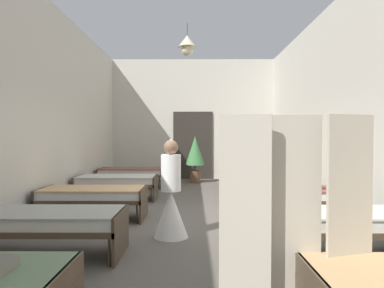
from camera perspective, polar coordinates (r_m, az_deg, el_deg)
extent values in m
cube|color=#59544C|center=(6.32, -0.04, -13.11)|extent=(6.34, 12.20, 0.10)
cube|color=beige|center=(12.03, 0.16, 4.23)|extent=(6.14, 0.20, 4.27)
cube|color=beige|center=(6.85, -25.92, 6.28)|extent=(0.20, 11.60, 4.27)
cube|color=beige|center=(6.81, 26.00, 6.31)|extent=(0.20, 11.60, 4.27)
cube|color=#2D2823|center=(11.90, 0.16, -0.23)|extent=(1.40, 0.06, 2.40)
cylinder|color=brown|center=(8.55, -0.83, 19.03)|extent=(0.02, 0.02, 0.28)
cone|color=beige|center=(8.47, -0.83, 17.15)|extent=(0.44, 0.44, 0.28)
sphere|color=beige|center=(8.41, -0.83, 15.71)|extent=(0.28, 0.28, 0.28)
cylinder|color=#473828|center=(4.21, -13.98, -17.50)|extent=(0.03, 0.03, 0.34)
cylinder|color=#473828|center=(4.88, -11.81, -14.84)|extent=(0.03, 0.03, 0.34)
cube|color=#473828|center=(4.75, -23.35, -12.79)|extent=(1.90, 0.84, 0.07)
cube|color=#473828|center=(4.49, -12.05, -14.70)|extent=(0.04, 0.84, 0.57)
cube|color=silver|center=(4.73, -23.36, -11.56)|extent=(1.82, 0.78, 0.14)
cube|color=#9E9E93|center=(4.71, -23.37, -10.58)|extent=(1.86, 0.82, 0.02)
cylinder|color=#473828|center=(4.19, 13.50, -17.59)|extent=(0.03, 0.03, 0.34)
cylinder|color=#473828|center=(4.86, 11.51, -14.89)|extent=(0.03, 0.03, 0.34)
cube|color=#473828|center=(4.72, 23.10, -12.89)|extent=(1.90, 0.84, 0.07)
cube|color=#473828|center=(4.48, 11.66, -14.76)|extent=(0.04, 0.84, 0.57)
cube|color=silver|center=(4.70, 23.11, -11.65)|extent=(1.82, 0.78, 0.14)
cube|color=beige|center=(4.68, 23.12, -10.67)|extent=(1.86, 0.82, 0.02)
cylinder|color=#473828|center=(6.52, -24.92, -10.80)|extent=(0.03, 0.03, 0.34)
cylinder|color=#473828|center=(7.16, -22.42, -9.68)|extent=(0.03, 0.03, 0.34)
cylinder|color=#473828|center=(6.00, -9.38, -11.75)|extent=(0.03, 0.03, 0.34)
cylinder|color=#473828|center=(6.69, -8.32, -10.37)|extent=(0.03, 0.03, 0.34)
cube|color=#473828|center=(6.50, -16.52, -8.92)|extent=(1.90, 0.84, 0.07)
cube|color=#473828|center=(6.84, -24.09, -9.22)|extent=(0.04, 0.84, 0.57)
cube|color=#473828|center=(6.31, -8.28, -10.00)|extent=(0.04, 0.84, 0.57)
cube|color=white|center=(6.48, -16.52, -8.01)|extent=(1.82, 0.78, 0.14)
cube|color=tan|center=(6.47, -16.53, -7.29)|extent=(1.86, 0.82, 0.02)
cylinder|color=#473828|center=(5.98, 9.28, -11.78)|extent=(0.03, 0.03, 0.34)
cylinder|color=#473828|center=(6.68, 8.31, -10.39)|extent=(0.03, 0.03, 0.34)
cylinder|color=#473828|center=(6.48, 24.95, -10.87)|extent=(0.03, 0.03, 0.34)
cylinder|color=#473828|center=(7.13, 22.50, -9.73)|extent=(0.03, 0.03, 0.34)
cube|color=#473828|center=(6.47, 16.51, -8.96)|extent=(1.90, 0.84, 0.07)
cube|color=#473828|center=(6.30, 8.22, -10.02)|extent=(0.04, 0.84, 0.57)
cube|color=#473828|center=(6.80, 24.15, -9.27)|extent=(0.04, 0.84, 0.57)
cube|color=white|center=(6.46, 16.51, -8.04)|extent=(1.82, 0.78, 0.14)
cube|color=#8C4C47|center=(6.44, 16.52, -7.32)|extent=(1.86, 0.82, 0.02)
cylinder|color=#473828|center=(8.24, -19.21, -8.21)|extent=(0.03, 0.03, 0.34)
cylinder|color=#473828|center=(8.92, -17.65, -7.47)|extent=(0.03, 0.03, 0.34)
cylinder|color=#473828|center=(7.84, -7.00, -8.63)|extent=(0.03, 0.03, 0.34)
cylinder|color=#473828|center=(8.54, -6.38, -7.80)|extent=(0.03, 0.03, 0.34)
cube|color=#473828|center=(8.31, -12.68, -6.66)|extent=(1.90, 0.84, 0.07)
cube|color=#473828|center=(8.58, -18.79, -7.04)|extent=(0.04, 0.84, 0.57)
cube|color=#473828|center=(8.17, -6.26, -7.40)|extent=(0.04, 0.84, 0.57)
cube|color=silver|center=(8.30, -12.69, -5.94)|extent=(1.82, 0.78, 0.14)
cube|color=beige|center=(8.29, -12.69, -5.38)|extent=(1.86, 0.82, 0.02)
cylinder|color=#473828|center=(7.83, 7.10, -8.65)|extent=(0.03, 0.03, 0.34)
cylinder|color=#473828|center=(8.54, 6.53, -7.81)|extent=(0.03, 0.03, 0.34)
cylinder|color=#473828|center=(8.22, 19.37, -8.24)|extent=(0.03, 0.03, 0.34)
cylinder|color=#473828|center=(8.89, 17.85, -7.50)|extent=(0.03, 0.03, 0.34)
cube|color=#473828|center=(8.29, 12.83, -6.68)|extent=(1.90, 0.84, 0.07)
cube|color=#473828|center=(8.16, 6.38, -7.41)|extent=(0.04, 0.84, 0.57)
cube|color=#473828|center=(8.55, 18.97, -7.07)|extent=(0.04, 0.84, 0.57)
cube|color=silver|center=(8.28, 12.83, -5.96)|extent=(1.82, 0.78, 0.14)
cube|color=tan|center=(8.27, 12.84, -5.39)|extent=(1.86, 0.82, 0.02)
cylinder|color=#473828|center=(10.03, -15.55, -6.48)|extent=(0.03, 0.03, 0.34)
cylinder|color=#473828|center=(10.72, -14.49, -5.97)|extent=(0.03, 0.03, 0.34)
cylinder|color=#473828|center=(9.70, -5.56, -6.70)|extent=(0.03, 0.03, 0.34)
cylinder|color=#473828|center=(10.41, -5.14, -6.15)|extent=(0.03, 0.03, 0.34)
cube|color=#473828|center=(10.16, -10.25, -5.19)|extent=(1.90, 0.84, 0.07)
cube|color=#473828|center=(10.38, -15.33, -5.57)|extent=(0.04, 0.84, 0.57)
cube|color=#473828|center=(10.04, -5.00, -5.76)|extent=(0.04, 0.84, 0.57)
cube|color=silver|center=(10.15, -10.26, -4.60)|extent=(1.82, 0.78, 0.14)
cube|color=#8C4C47|center=(10.14, -10.26, -4.14)|extent=(1.86, 0.82, 0.02)
cylinder|color=#473828|center=(9.70, 5.77, -6.71)|extent=(0.03, 0.03, 0.34)
cylinder|color=#473828|center=(10.41, 5.40, -6.16)|extent=(0.03, 0.03, 0.34)
cylinder|color=#473828|center=(10.01, 15.81, -6.50)|extent=(0.03, 0.03, 0.34)
cylinder|color=#473828|center=(10.70, 14.77, -5.99)|extent=(0.03, 0.03, 0.34)
cube|color=#473828|center=(10.14, 10.50, -5.20)|extent=(1.90, 0.84, 0.07)
cube|color=#473828|center=(10.03, 5.24, -5.76)|extent=(0.04, 0.84, 0.57)
cube|color=#473828|center=(10.36, 15.60, -5.58)|extent=(0.04, 0.84, 0.57)
cube|color=silver|center=(10.13, 10.51, -4.61)|extent=(1.82, 0.78, 0.14)
cube|color=#9E9E93|center=(10.12, 10.51, -4.15)|extent=(1.86, 0.82, 0.02)
cone|color=white|center=(5.17, -3.61, -11.83)|extent=(0.52, 0.52, 0.70)
cylinder|color=white|center=(5.06, -3.62, -4.92)|extent=(0.30, 0.30, 0.55)
sphere|color=#846047|center=(5.03, -3.63, -0.56)|extent=(0.22, 0.22, 0.22)
cone|color=white|center=(5.03, -3.63, 0.32)|extent=(0.18, 0.18, 0.10)
cylinder|color=brown|center=(11.03, 0.52, -5.61)|extent=(0.36, 0.36, 0.38)
cylinder|color=brown|center=(11.00, 0.52, -4.10)|extent=(0.06, 0.06, 0.20)
cone|color=#3D7A42|center=(10.96, 0.52, -1.12)|extent=(0.62, 0.62, 0.95)
cube|color=#BCB29E|center=(2.78, 9.01, -12.75)|extent=(0.41, 0.16, 1.70)
cube|color=#BCB29E|center=(2.93, 17.16, -12.07)|extent=(0.42, 0.04, 1.70)
cube|color=#BCB29E|center=(3.02, 25.32, -11.73)|extent=(0.41, 0.14, 1.70)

